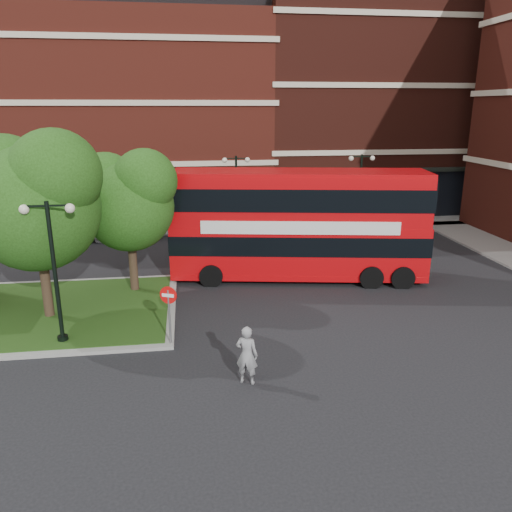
{
  "coord_description": "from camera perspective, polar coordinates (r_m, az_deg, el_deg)",
  "views": [
    {
      "loc": [
        -1.04,
        -16.25,
        7.88
      ],
      "look_at": [
        1.66,
        3.16,
        2.0
      ],
      "focal_mm": 35.0,
      "sensor_mm": 36.0,
      "label": 1
    }
  ],
  "objects": [
    {
      "name": "ground",
      "position": [
        18.09,
        -3.87,
        -9.16
      ],
      "size": [
        120.0,
        120.0,
        0.0
      ],
      "primitive_type": "plane",
      "color": "black",
      "rests_on": "ground"
    },
    {
      "name": "pavement_far",
      "position": [
        33.69,
        -5.94,
        3.19
      ],
      "size": [
        44.0,
        3.0,
        0.12
      ],
      "primitive_type": "cube",
      "color": "slate",
      "rests_on": "ground"
    },
    {
      "name": "terrace_far_left",
      "position": [
        40.86,
        -18.34,
        14.66
      ],
      "size": [
        26.0,
        12.0,
        14.0
      ],
      "primitive_type": "cube",
      "color": "maroon",
      "rests_on": "ground"
    },
    {
      "name": "terrace_far_right",
      "position": [
        42.97,
        13.12,
        16.45
      ],
      "size": [
        18.0,
        12.0,
        16.0
      ],
      "primitive_type": "cube",
      "color": "#471911",
      "rests_on": "ground"
    },
    {
      "name": "traffic_island",
      "position": [
        21.91,
        -25.97,
        -5.97
      ],
      "size": [
        12.6,
        7.6,
        0.15
      ],
      "color": "gray",
      "rests_on": "ground"
    },
    {
      "name": "tree_island_west",
      "position": [
        19.87,
        -24.19,
        6.31
      ],
      "size": [
        5.4,
        4.71,
        7.21
      ],
      "color": "#2D2116",
      "rests_on": "ground"
    },
    {
      "name": "tree_island_east",
      "position": [
        21.77,
        -14.59,
        6.54
      ],
      "size": [
        4.46,
        3.9,
        6.29
      ],
      "color": "#2D2116",
      "rests_on": "ground"
    },
    {
      "name": "lamp_island",
      "position": [
        17.78,
        -22.08,
        -1.08
      ],
      "size": [
        1.72,
        0.36,
        5.0
      ],
      "color": "black",
      "rests_on": "ground"
    },
    {
      "name": "lamp_far_left",
      "position": [
        31.31,
        -2.26,
        7.4
      ],
      "size": [
        1.72,
        0.36,
        5.0
      ],
      "color": "black",
      "rests_on": "ground"
    },
    {
      "name": "lamp_far_right",
      "position": [
        33.06,
        11.8,
        7.56
      ],
      "size": [
        1.72,
        0.36,
        5.0
      ],
      "color": "black",
      "rests_on": "ground"
    },
    {
      "name": "bus",
      "position": [
        23.3,
        4.88,
        4.39
      ],
      "size": [
        11.99,
        4.59,
        4.47
      ],
      "rotation": [
        0.0,
        0.0,
        -0.17
      ],
      "color": "#BA070B",
      "rests_on": "ground"
    },
    {
      "name": "woman",
      "position": [
        14.88,
        -1.06,
        -11.25
      ],
      "size": [
        0.78,
        0.66,
        1.82
      ],
      "primitive_type": "imported",
      "rotation": [
        0.0,
        0.0,
        2.73
      ],
      "color": "gray",
      "rests_on": "ground"
    },
    {
      "name": "car_silver",
      "position": [
        31.82,
        -15.06,
        3.23
      ],
      "size": [
        4.6,
        1.88,
        1.56
      ],
      "primitive_type": "imported",
      "rotation": [
        0.0,
        0.0,
        1.58
      ],
      "color": "#B3B5BB",
      "rests_on": "ground"
    },
    {
      "name": "car_white",
      "position": [
        32.93,
        8.86,
        4.02
      ],
      "size": [
        4.74,
        1.92,
        1.53
      ],
      "primitive_type": "imported",
      "rotation": [
        0.0,
        0.0,
        1.64
      ],
      "color": "white",
      "rests_on": "ground"
    },
    {
      "name": "no_entry_sign",
      "position": [
        16.99,
        -9.94,
        -5.44
      ],
      "size": [
        0.57,
        0.28,
        2.17
      ],
      "rotation": [
        0.0,
        0.0,
        -0.4
      ],
      "color": "slate",
      "rests_on": "ground"
    }
  ]
}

